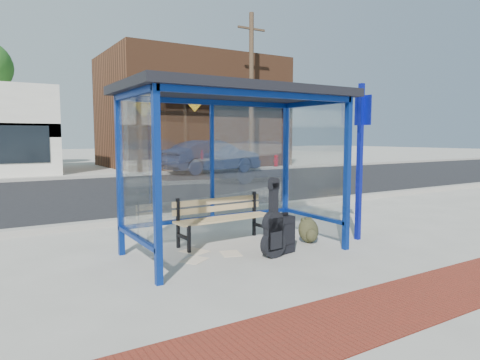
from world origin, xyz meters
TOP-DOWN VIEW (x-y plane):
  - ground at (0.00, 0.00)m, footprint 120.00×120.00m
  - brick_paver_strip at (0.00, -2.60)m, footprint 60.00×1.00m
  - curb_near at (0.00, 2.90)m, footprint 60.00×0.25m
  - street_asphalt at (0.00, 8.00)m, footprint 60.00×10.00m
  - curb_far at (0.00, 13.10)m, footprint 60.00×0.25m
  - far_sidewalk at (0.00, 15.00)m, footprint 60.00×4.00m
  - bus_shelter at (0.00, 0.07)m, footprint 3.30×1.80m
  - storefront_brown at (8.00, 18.49)m, footprint 10.00×7.08m
  - tree_right at (12.50, 22.00)m, footprint 3.60×3.60m
  - utility_pole_east at (9.00, 13.40)m, footprint 1.60×0.24m
  - bench at (0.10, 0.60)m, footprint 1.66×0.48m
  - guitar_bag at (0.29, -0.54)m, footprint 0.40×0.15m
  - suitcase at (0.55, -0.40)m, footprint 0.37×0.27m
  - backpack at (1.30, -0.14)m, footprint 0.39×0.37m
  - sign_post at (2.16, -0.39)m, footprint 0.11×0.32m
  - newspaper_a at (-0.52, 0.35)m, footprint 0.42×0.46m
  - newspaper_b at (-0.72, -0.07)m, footprint 0.46×0.43m
  - newspaper_c at (-0.12, -0.05)m, footprint 0.36×0.41m
  - parked_car at (6.34, 12.72)m, footprint 4.89×2.19m
  - fire_hydrant at (10.89, 13.77)m, footprint 0.33×0.22m

SIDE VIEW (x-z plane):
  - ground at x=0.00m, z-range 0.00..0.00m
  - street_asphalt at x=0.00m, z-range 0.00..0.00m
  - newspaper_c at x=-0.12m, z-range 0.00..0.01m
  - newspaper_b at x=-0.72m, z-range 0.00..0.01m
  - newspaper_a at x=-0.52m, z-range 0.00..0.01m
  - far_sidewalk at x=0.00m, z-range 0.00..0.01m
  - brick_paver_strip at x=0.00m, z-range 0.00..0.01m
  - curb_near at x=0.00m, z-range 0.00..0.12m
  - curb_far at x=0.00m, z-range 0.00..0.12m
  - backpack at x=1.30m, z-range -0.01..0.40m
  - suitcase at x=0.55m, z-range -0.02..0.58m
  - guitar_bag at x=0.29m, z-range -0.14..0.93m
  - fire_hydrant at x=10.89m, z-range 0.03..0.79m
  - bench at x=0.10m, z-range 0.05..0.83m
  - parked_car at x=6.34m, z-range 0.00..1.56m
  - sign_post at x=2.16m, z-range 0.16..2.74m
  - bus_shelter at x=0.00m, z-range 0.86..3.28m
  - storefront_brown at x=8.00m, z-range 0.00..6.40m
  - utility_pole_east at x=9.00m, z-range 0.11..8.11m
  - tree_right at x=12.50m, z-range 1.94..8.97m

